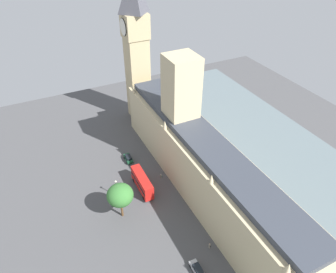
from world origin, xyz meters
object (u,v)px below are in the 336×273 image
clock_tower (136,47)px  pedestrian_near_tower (161,176)px  double_decker_bus_corner (142,182)px  parliament_building (201,161)px  car_dark_green_midblock (128,158)px  car_silver_leading (197,269)px  street_lamp_under_trees (116,185)px  pedestrian_opposite_hall (210,246)px  plane_tree_kerbside (120,195)px

clock_tower → pedestrian_near_tower: 43.22m
clock_tower → double_decker_bus_corner: size_ratio=4.80×
parliament_building → clock_tower: size_ratio=1.49×
car_dark_green_midblock → car_silver_leading: same height
car_dark_green_midblock → street_lamp_under_trees: size_ratio=0.79×
car_dark_green_midblock → car_silver_leading: (-0.29, 40.83, -0.00)m
pedestrian_opposite_hall → pedestrian_near_tower: (0.14, -25.62, -0.01)m
clock_tower → double_decker_bus_corner: bearing=68.8°
parliament_building → clock_tower: clock_tower is taller
clock_tower → car_silver_leading: bearing=78.6°
parliament_building → car_silver_leading: size_ratio=16.45×
car_dark_green_midblock → double_decker_bus_corner: bearing=-90.6°
clock_tower → car_dark_green_midblock: 36.44m
car_dark_green_midblock → pedestrian_opposite_hall: car_dark_green_midblock is taller
pedestrian_opposite_hall → plane_tree_kerbside: plane_tree_kerbside is taller
clock_tower → car_silver_leading: clock_tower is taller
car_dark_green_midblock → street_lamp_under_trees: bearing=-119.0°
parliament_building → plane_tree_kerbside: (22.59, 0.36, -2.06)m
clock_tower → car_silver_leading: size_ratio=11.03×
parliament_building → double_decker_bus_corner: parliament_building is taller
pedestrian_near_tower → car_dark_green_midblock: bearing=-114.1°
parliament_building → clock_tower: 45.08m
double_decker_bus_corner → pedestrian_near_tower: size_ratio=7.07×
double_decker_bus_corner → street_lamp_under_trees: size_ratio=1.84×
car_dark_green_midblock → parliament_building: bearing=-51.3°
car_silver_leading → pedestrian_near_tower: size_ratio=3.08×
car_silver_leading → street_lamp_under_trees: 29.50m
car_dark_green_midblock → pedestrian_opposite_hall: size_ratio=2.96×
double_decker_bus_corner → pedestrian_opposite_hall: double_decker_bus_corner is taller
car_silver_leading → pedestrian_opposite_hall: bearing=36.5°
plane_tree_kerbside → street_lamp_under_trees: bearing=-98.1°
car_dark_green_midblock → plane_tree_kerbside: 22.25m
plane_tree_kerbside → parliament_building: bearing=-179.1°
car_silver_leading → pedestrian_opposite_hall: size_ratio=3.02×
car_dark_green_midblock → car_silver_leading: size_ratio=0.98×
car_dark_green_midblock → street_lamp_under_trees: street_lamp_under_trees is taller
car_dark_green_midblock → plane_tree_kerbside: size_ratio=0.45×
pedestrian_opposite_hall → clock_tower: bearing=-113.5°
pedestrian_opposite_hall → plane_tree_kerbside: (14.60, -17.55, 6.57)m
double_decker_bus_corner → pedestrian_near_tower: 6.97m
pedestrian_opposite_hall → plane_tree_kerbside: bearing=-66.7°
double_decker_bus_corner → parliament_building: bearing=158.6°
plane_tree_kerbside → pedestrian_opposite_hall: bearing=129.7°
car_dark_green_midblock → car_silver_leading: bearing=-86.8°
pedestrian_near_tower → street_lamp_under_trees: bearing=-45.1°
car_dark_green_midblock → car_silver_leading: 40.83m
clock_tower → street_lamp_under_trees: bearing=59.3°
plane_tree_kerbside → double_decker_bus_corner: bearing=-142.2°
pedestrian_opposite_hall → pedestrian_near_tower: bearing=-106.2°
pedestrian_opposite_hall → plane_tree_kerbside: size_ratio=0.15×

